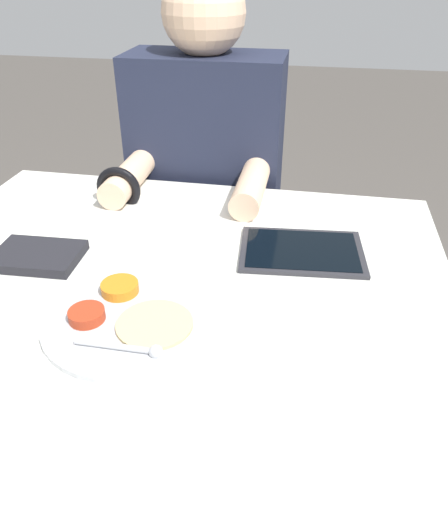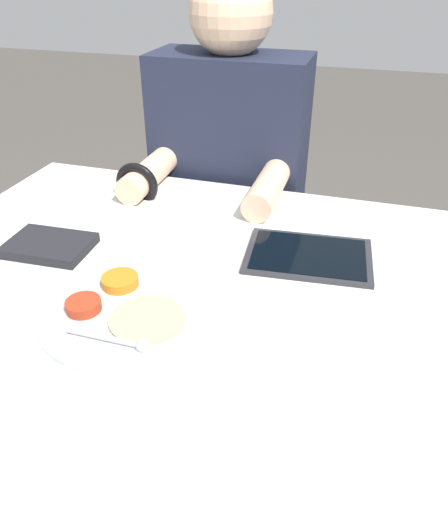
{
  "view_description": "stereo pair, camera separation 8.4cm",
  "coord_description": "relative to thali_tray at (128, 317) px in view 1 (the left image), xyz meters",
  "views": [
    {
      "loc": [
        0.26,
        -0.68,
        1.26
      ],
      "look_at": [
        0.12,
        0.06,
        0.79
      ],
      "focal_mm": 35.0,
      "sensor_mm": 36.0,
      "label": 1
    },
    {
      "loc": [
        0.34,
        -0.66,
        1.26
      ],
      "look_at": [
        0.12,
        0.06,
        0.79
      ],
      "focal_mm": 35.0,
      "sensor_mm": 36.0,
      "label": 2
    }
  ],
  "objects": [
    {
      "name": "red_notebook",
      "position": [
        -0.24,
        0.15,
        0.0
      ],
      "size": [
        0.17,
        0.13,
        0.02
      ],
      "color": "silver",
      "rests_on": "dining_table"
    },
    {
      "name": "tablet_device",
      "position": [
        0.27,
        0.27,
        -0.0
      ],
      "size": [
        0.26,
        0.2,
        0.01
      ],
      "color": "#28282D",
      "rests_on": "dining_table"
    },
    {
      "name": "dining_table",
      "position": [
        0.02,
        0.08,
        -0.37
      ],
      "size": [
        1.08,
        1.0,
        0.73
      ],
      "color": "silver",
      "rests_on": "ground_plane"
    },
    {
      "name": "person_diner",
      "position": [
        -0.02,
        0.7,
        -0.16
      ],
      "size": [
        0.42,
        0.44,
        1.23
      ],
      "color": "black",
      "rests_on": "ground_plane"
    },
    {
      "name": "thali_tray",
      "position": [
        0.0,
        0.0,
        0.0
      ],
      "size": [
        0.28,
        0.28,
        0.03
      ],
      "color": "#B7BABF",
      "rests_on": "dining_table"
    }
  ]
}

